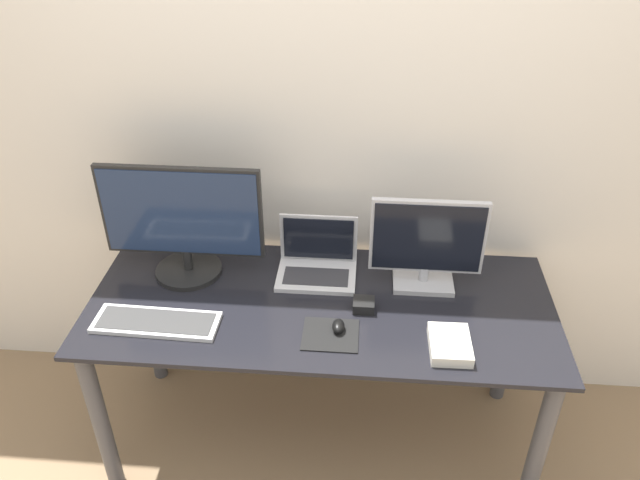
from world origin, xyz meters
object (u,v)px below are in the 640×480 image
power_brick (364,305)px  keyboard (156,322)px  monitor_left (182,222)px  monitor_right (427,245)px  mouse (338,326)px  laptop (317,260)px  book (450,345)px

power_brick → keyboard: bearing=-168.8°
monitor_left → keyboard: bearing=-96.2°
monitor_left → power_brick: size_ratio=7.87×
monitor_right → mouse: bearing=-135.6°
monitor_left → mouse: (0.60, -0.30, -0.20)m
laptop → book: size_ratio=1.65×
power_brick → monitor_left: bearing=165.8°
monitor_left → mouse: size_ratio=8.75×
mouse → book: 0.38m
monitor_left → monitor_right: monitor_left is taller
laptop → mouse: laptop is taller
book → laptop: bearing=140.0°
power_brick → monitor_right: bearing=38.0°
mouse → power_brick: (0.08, 0.13, -0.00)m
monitor_left → mouse: 0.70m
laptop → book: laptop is taller
monitor_right → keyboard: 1.01m
laptop → book: bearing=-40.0°
keyboard → book: bearing=-2.4°
mouse → monitor_left: bearing=153.6°
book → power_brick: 0.34m
monitor_right → mouse: size_ratio=6.06×
laptop → keyboard: bearing=-146.3°
monitor_right → power_brick: (-0.22, -0.17, -0.16)m
monitor_right → book: size_ratio=2.30×
monitor_right → power_brick: size_ratio=5.45×
monitor_right → keyboard: bearing=-161.5°
laptop → keyboard: laptop is taller
monitor_left → laptop: 0.53m
monitor_right → power_brick: 0.32m
keyboard → mouse: size_ratio=6.38×
monitor_left → power_brick: bearing=-14.2°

